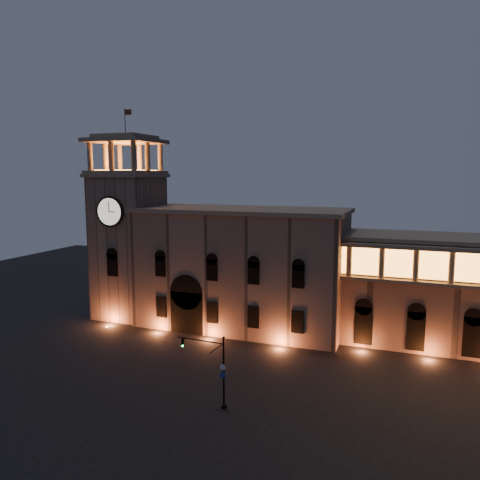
% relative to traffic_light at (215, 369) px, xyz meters
% --- Properties ---
extents(ground, '(160.00, 160.00, 0.00)m').
position_rel_traffic_light_xyz_m(ground, '(-4.22, 2.04, -3.77)').
color(ground, black).
rests_on(ground, ground).
extents(government_building, '(30.80, 12.80, 17.60)m').
position_rel_traffic_light_xyz_m(government_building, '(-6.29, 23.97, 5.00)').
color(government_building, '#7D6351').
rests_on(government_building, ground).
extents(clock_tower, '(9.80, 9.80, 32.40)m').
position_rel_traffic_light_xyz_m(clock_tower, '(-24.72, 23.02, 8.73)').
color(clock_tower, '#7D6351').
rests_on(clock_tower, ground).
extents(traffic_light, '(5.23, 0.61, 7.18)m').
position_rel_traffic_light_xyz_m(traffic_light, '(0.00, 0.00, 0.00)').
color(traffic_light, black).
rests_on(traffic_light, ground).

